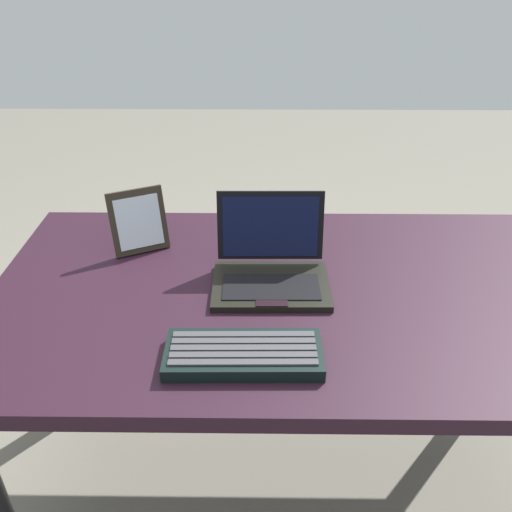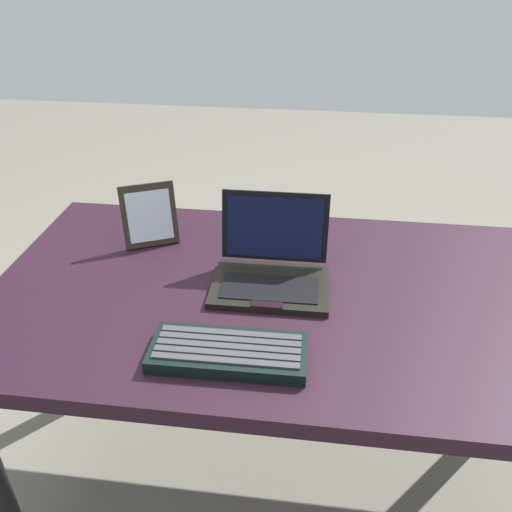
% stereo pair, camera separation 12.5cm
% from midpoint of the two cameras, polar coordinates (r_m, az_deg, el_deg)
% --- Properties ---
extents(ground_plane, '(8.00, 8.00, 0.00)m').
position_cam_midpoint_polar(ground_plane, '(1.79, 5.86, -22.89)').
color(ground_plane, '#6A655A').
extents(desk, '(1.49, 0.80, 0.71)m').
position_cam_midpoint_polar(desk, '(1.33, 7.30, -6.92)').
color(desk, black).
rests_on(desk, ground).
extents(laptop_front, '(0.28, 0.23, 0.20)m').
position_cam_midpoint_polar(laptop_front, '(1.28, 4.44, -1.57)').
color(laptop_front, black).
rests_on(laptop_front, desk).
extents(external_keyboard, '(0.32, 0.14, 0.03)m').
position_cam_midpoint_polar(external_keyboard, '(1.08, 0.38, -10.36)').
color(external_keyboard, black).
rests_on(external_keyboard, desk).
extents(photo_frame, '(0.15, 0.11, 0.17)m').
position_cam_midpoint_polar(photo_frame, '(1.44, -8.92, 4.22)').
color(photo_frame, black).
rests_on(photo_frame, desk).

